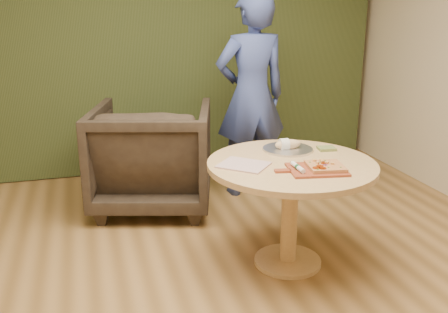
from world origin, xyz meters
TOP-DOWN VIEW (x-y plane):
  - room_shell at (0.00, 0.00)m, footprint 5.04×6.04m
  - curtain at (0.00, 2.90)m, footprint 4.80×0.14m
  - pedestal_table at (0.54, 0.55)m, footprint 1.12×1.12m
  - pizza_paddle at (0.61, 0.35)m, footprint 0.47×0.33m
  - flatbread_pizza at (0.67, 0.34)m, footprint 0.25×0.25m
  - cutlery_roll at (0.50, 0.36)m, footprint 0.03×0.20m
  - newspaper at (0.21, 0.57)m, footprint 0.39×0.39m
  - serving_tray at (0.62, 0.82)m, footprint 0.36×0.36m
  - bread_roll at (0.61, 0.82)m, footprint 0.19×0.09m
  - green_packet at (0.89, 0.75)m, footprint 0.13×0.11m
  - armchair at (-0.21, 1.85)m, footprint 1.21×1.17m
  - person_standing at (0.73, 1.94)m, footprint 0.71×0.49m

SIDE VIEW (x-z plane):
  - armchair at x=-0.21m, z-range 0.00..1.02m
  - pedestal_table at x=0.54m, z-range 0.23..0.98m
  - newspaper at x=0.21m, z-range 0.75..0.76m
  - serving_tray at x=0.62m, z-range 0.75..0.77m
  - pizza_paddle at x=0.61m, z-range 0.75..0.77m
  - green_packet at x=0.89m, z-range 0.75..0.77m
  - flatbread_pizza at x=0.67m, z-range 0.76..0.80m
  - cutlery_roll at x=0.50m, z-range 0.76..0.80m
  - bread_roll at x=0.61m, z-range 0.75..0.84m
  - person_standing at x=0.73m, z-range 0.00..1.87m
  - room_shell at x=0.00m, z-range -0.02..2.82m
  - curtain at x=0.00m, z-range 0.01..2.79m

